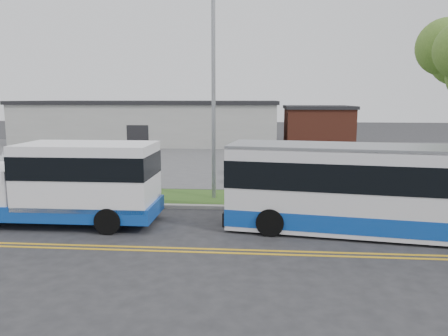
# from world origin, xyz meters

# --- Properties ---
(ground) EXTENTS (140.00, 140.00, 0.00)m
(ground) POSITION_xyz_m (0.00, 0.00, 0.00)
(ground) COLOR #28282B
(ground) RESTS_ON ground
(lane_line_north) EXTENTS (70.00, 0.12, 0.01)m
(lane_line_north) POSITION_xyz_m (0.00, -3.85, 0.01)
(lane_line_north) COLOR gold
(lane_line_north) RESTS_ON ground
(lane_line_south) EXTENTS (70.00, 0.12, 0.01)m
(lane_line_south) POSITION_xyz_m (0.00, -4.15, 0.01)
(lane_line_south) COLOR gold
(lane_line_south) RESTS_ON ground
(curb) EXTENTS (80.00, 0.30, 0.15)m
(curb) POSITION_xyz_m (0.00, 1.10, 0.07)
(curb) COLOR #9E9B93
(curb) RESTS_ON ground
(verge) EXTENTS (80.00, 3.30, 0.10)m
(verge) POSITION_xyz_m (0.00, 2.90, 0.05)
(verge) COLOR #27521B
(verge) RESTS_ON ground
(parking_lot) EXTENTS (80.00, 25.00, 0.10)m
(parking_lot) POSITION_xyz_m (0.00, 17.00, 0.05)
(parking_lot) COLOR #4C4C4F
(parking_lot) RESTS_ON ground
(commercial_building) EXTENTS (25.40, 10.40, 4.35)m
(commercial_building) POSITION_xyz_m (-6.00, 27.00, 2.18)
(commercial_building) COLOR #9E9E99
(commercial_building) RESTS_ON ground
(brick_wing) EXTENTS (6.30, 7.30, 3.90)m
(brick_wing) POSITION_xyz_m (10.50, 26.00, 1.96)
(brick_wing) COLOR brown
(brick_wing) RESTS_ON ground
(streetlight_near) EXTENTS (0.35, 1.53, 9.50)m
(streetlight_near) POSITION_xyz_m (3.00, 2.73, 5.23)
(streetlight_near) COLOR gray
(streetlight_near) RESTS_ON verge
(shuttle_bus) EXTENTS (7.82, 2.66, 2.98)m
(shuttle_bus) POSITION_xyz_m (-1.89, -1.47, 1.59)
(shuttle_bus) COLOR #0F40A2
(shuttle_bus) RESTS_ON ground
(transit_bus) EXTENTS (11.11, 4.10, 3.01)m
(transit_bus) POSITION_xyz_m (9.40, -1.80, 1.52)
(transit_bus) COLOR silver
(transit_bus) RESTS_ON ground
(parked_car_a) EXTENTS (2.52, 4.25, 1.32)m
(parked_car_a) POSITION_xyz_m (-10.88, 10.57, 0.76)
(parked_car_a) COLOR silver
(parked_car_a) RESTS_ON parking_lot
(parked_car_b) EXTENTS (3.04, 5.43, 1.49)m
(parked_car_b) POSITION_xyz_m (-5.89, 10.17, 0.84)
(parked_car_b) COLOR white
(parked_car_b) RESTS_ON parking_lot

